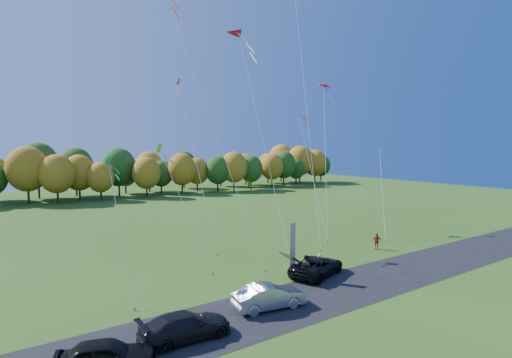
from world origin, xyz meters
TOP-DOWN VIEW (x-y plane):
  - ground at (0.00, 0.00)m, footprint 160.00×160.00m
  - asphalt_strip at (0.00, -4.00)m, footprint 90.00×6.00m
  - tree_line at (0.00, 55.00)m, footprint 116.00×12.00m
  - black_suv at (0.96, -0.85)m, footprint 5.82×4.08m
  - silver_sedan at (-5.75, -3.81)m, footprint 4.73×2.29m
  - dark_truck_a at (-11.64, -4.53)m, footprint 4.91×2.20m
  - dark_truck_b at (-15.77, -5.29)m, footprint 4.60×3.03m
  - person_tailgate_a at (1.08, -0.99)m, footprint 0.60×0.72m
  - person_tailgate_b at (-0.16, -0.90)m, footprint 0.77×0.94m
  - person_east at (11.00, 1.58)m, footprint 0.92×0.93m
  - feather_flag at (-1.13, -0.42)m, footprint 0.57×0.16m
  - kite_delta_blue at (-3.82, 7.57)m, footprint 5.67×12.17m
  - kite_parafoil_orange at (8.89, 9.72)m, footprint 7.11×11.77m
  - kite_delta_red at (0.54, 6.03)m, footprint 2.22×10.20m
  - kite_parafoil_rainbow at (11.93, 9.59)m, footprint 7.22×7.36m
  - kite_diamond_yellow at (-6.66, 6.41)m, footprint 2.70×6.00m
  - kite_diamond_green at (-12.80, 2.80)m, footprint 1.07×4.86m
  - kite_diamond_white at (11.51, 11.51)m, footprint 2.25×7.48m
  - kite_diamond_pink at (-3.07, 11.54)m, footprint 1.32×6.77m
  - kite_diamond_blue_low at (16.67, 5.45)m, footprint 5.03×5.07m

SIDE VIEW (x-z plane):
  - ground at x=0.00m, z-range 0.00..0.00m
  - tree_line at x=0.00m, z-range -5.00..5.00m
  - asphalt_strip at x=0.00m, z-range 0.00..0.01m
  - dark_truck_a at x=-11.64m, z-range 0.00..1.40m
  - dark_truck_b at x=-15.77m, z-range 0.00..1.46m
  - black_suv at x=0.96m, z-range 0.00..1.48m
  - silver_sedan at x=-5.75m, z-range 0.00..1.49m
  - person_east at x=11.00m, z-range 0.00..1.58m
  - person_tailgate_a at x=1.08m, z-range 0.00..1.68m
  - person_tailgate_b at x=-0.16m, z-range 0.00..1.76m
  - feather_flag at x=-1.13m, z-range 0.49..4.80m
  - kite_diamond_blue_low at x=16.67m, z-range -0.19..9.79m
  - kite_diamond_yellow at x=-6.66m, z-range -0.23..10.27m
  - kite_diamond_green at x=-12.80m, z-range 0.30..9.85m
  - kite_diamond_white at x=11.51m, z-range -0.22..14.64m
  - kite_diamond_pink at x=-3.07m, z-range -0.07..16.78m
  - kite_parafoil_rainbow at x=11.93m, z-range -0.13..17.66m
  - kite_delta_red at x=0.54m, z-range 0.41..22.40m
  - kite_delta_blue at x=-3.82m, z-range -0.52..25.76m
  - kite_parafoil_orange at x=8.89m, z-range -0.16..31.29m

